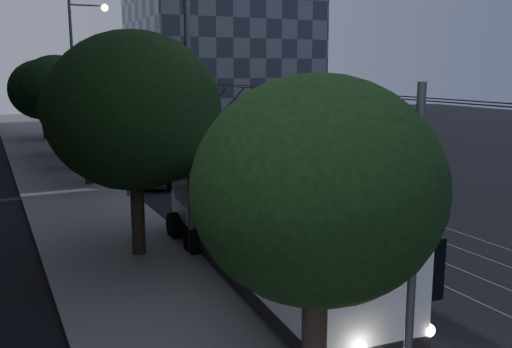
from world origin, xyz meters
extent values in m
plane|color=black|center=(0.00, 0.00, 0.00)|extent=(120.00, 120.00, 0.00)
cube|color=slate|center=(-7.50, 20.00, 0.07)|extent=(5.00, 90.00, 0.15)
cube|color=gray|center=(0.28, 20.00, 0.01)|extent=(0.08, 90.00, 0.02)
cube|color=gray|center=(1.72, 20.00, 0.01)|extent=(0.08, 90.00, 0.02)
cube|color=gray|center=(3.28, 20.00, 0.01)|extent=(0.08, 90.00, 0.02)
cube|color=gray|center=(4.72, 20.00, 0.01)|extent=(0.08, 90.00, 0.02)
cylinder|color=black|center=(-3.85, 20.00, 5.60)|extent=(0.02, 90.00, 0.02)
cylinder|color=black|center=(-3.15, 20.00, 5.60)|extent=(0.02, 90.00, 0.02)
cylinder|color=#565659|center=(-5.30, -10.00, 3.00)|extent=(0.14, 0.14, 6.00)
cylinder|color=#565659|center=(-5.30, 10.00, 3.00)|extent=(0.14, 0.14, 6.00)
cylinder|color=#565659|center=(-5.30, 30.00, 3.00)|extent=(0.14, 0.14, 6.00)
cylinder|color=#565659|center=(-5.30, 50.00, 3.00)|extent=(0.14, 0.14, 6.00)
cube|color=#353944|center=(18.00, 55.00, 12.00)|extent=(22.00, 18.00, 24.00)
cube|color=silver|center=(-4.10, -2.09, 1.82)|extent=(3.53, 12.47, 2.92)
cube|color=black|center=(-4.10, -2.09, 0.51)|extent=(3.57, 12.52, 0.36)
cube|color=black|center=(-4.10, -1.58, 1.95)|extent=(3.40, 9.92, 1.08)
cube|color=black|center=(-4.10, -8.22, 2.10)|extent=(2.32, 0.25, 1.33)
cube|color=black|center=(-4.10, 4.03, 2.05)|extent=(2.12, 0.24, 1.03)
cube|color=#28F239|center=(-4.10, -8.22, 3.03)|extent=(1.64, 0.18, 0.33)
cube|color=#959497|center=(-4.10, 0.99, 3.54)|extent=(2.38, 2.42, 0.51)
sphere|color=white|center=(-4.97, -8.27, 0.77)|extent=(0.27, 0.27, 0.27)
sphere|color=white|center=(-3.23, -8.27, 0.77)|extent=(0.27, 0.27, 0.27)
cylinder|color=#565659|center=(-4.41, 2.06, 4.49)|extent=(0.06, 4.64, 2.27)
cylinder|color=#565659|center=(-3.79, 2.06, 4.49)|extent=(0.06, 4.64, 2.27)
cylinder|color=black|center=(-5.36, -6.03, 0.51)|extent=(0.31, 1.03, 1.03)
cylinder|color=black|center=(-2.84, -6.03, 0.51)|extent=(0.31, 1.03, 1.03)
cylinder|color=black|center=(-5.36, 0.62, 0.51)|extent=(0.31, 1.03, 1.03)
cylinder|color=black|center=(-2.84, 0.62, 0.51)|extent=(0.31, 1.03, 1.03)
cylinder|color=black|center=(-5.36, 2.59, 0.51)|extent=(0.31, 1.03, 1.03)
cylinder|color=black|center=(-2.84, 2.59, 0.51)|extent=(0.31, 1.03, 1.03)
imported|color=#BBBDC3|center=(-2.70, 13.40, 0.89)|extent=(3.60, 6.65, 1.77)
imported|color=silver|center=(-2.70, 16.16, 0.72)|extent=(2.86, 4.57, 1.45)
imported|color=white|center=(-2.70, 24.00, 0.67)|extent=(2.96, 4.93, 1.34)
imported|color=#B0B1B5|center=(-4.21, 25.16, 0.71)|extent=(2.32, 4.54, 1.43)
imported|color=silver|center=(-3.22, 30.14, 0.79)|extent=(3.16, 4.97, 1.57)
ellipsoid|color=black|center=(-6.50, -9.00, 4.25)|extent=(4.20, 4.20, 3.78)
cylinder|color=#31221B|center=(-7.00, 1.23, 1.38)|extent=(0.44, 0.44, 2.76)
ellipsoid|color=black|center=(-7.00, 1.23, 4.86)|extent=(5.62, 5.62, 5.06)
cylinder|color=#31221B|center=(-6.50, 13.79, 1.12)|extent=(0.44, 0.44, 2.25)
ellipsoid|color=black|center=(-6.50, 13.79, 3.69)|extent=(3.84, 3.84, 3.46)
cylinder|color=#31221B|center=(-6.50, 19.20, 1.13)|extent=(0.44, 0.44, 2.25)
ellipsoid|color=black|center=(-6.50, 19.20, 3.70)|extent=(3.87, 3.87, 3.48)
cylinder|color=#31221B|center=(-6.50, 25.23, 1.38)|extent=(0.44, 0.44, 2.76)
ellipsoid|color=black|center=(-6.50, 25.23, 4.72)|extent=(5.25, 5.25, 4.73)
cylinder|color=#31221B|center=(-6.50, 35.31, 1.11)|extent=(0.44, 0.44, 2.23)
ellipsoid|color=black|center=(-6.50, 35.31, 4.36)|extent=(5.69, 5.69, 5.12)
cylinder|color=#565659|center=(-5.42, 0.49, 4.76)|extent=(0.20, 0.20, 9.51)
cylinder|color=#565659|center=(-5.80, 22.23, 5.29)|extent=(0.20, 0.20, 10.58)
cylinder|color=#565659|center=(-4.64, 22.23, 10.16)|extent=(2.33, 0.12, 0.12)
sphere|color=#F4CF86|center=(-3.58, 22.23, 10.05)|extent=(0.44, 0.44, 0.44)
camera|label=1|loc=(-11.34, -16.77, 6.21)|focal=40.00mm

